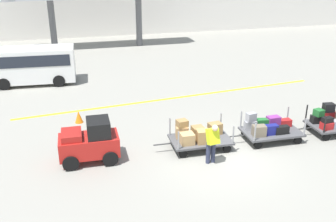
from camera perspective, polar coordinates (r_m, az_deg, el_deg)
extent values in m
plane|color=gray|center=(14.27, 7.68, -7.00)|extent=(120.00, 120.00, 0.00)
cube|color=yellow|center=(20.13, 1.44, 2.03)|extent=(16.46, 1.91, 0.01)
cylinder|color=#59595B|center=(31.81, -16.90, 12.19)|extent=(0.50, 0.50, 3.94)
cylinder|color=#59595B|center=(32.39, -4.38, 13.20)|extent=(0.50, 0.50, 3.94)
cube|color=red|center=(13.96, -11.72, -5.04)|extent=(2.13, 1.16, 0.70)
cube|color=black|center=(13.70, -10.40, -2.47)|extent=(0.83, 1.01, 0.60)
cube|color=#A51B16|center=(13.77, -14.27, -3.51)|extent=(0.73, 0.95, 0.24)
cylinder|color=black|center=(14.60, -14.40, -5.59)|extent=(0.56, 0.20, 0.56)
cylinder|color=black|center=(13.67, -14.37, -7.57)|extent=(0.56, 0.20, 0.56)
cylinder|color=black|center=(14.61, -9.05, -5.11)|extent=(0.56, 0.20, 0.56)
cylinder|color=black|center=(13.69, -8.63, -7.05)|extent=(0.56, 0.20, 0.56)
cube|color=#4C4C4F|center=(14.75, 4.89, -4.29)|extent=(2.34, 1.46, 0.08)
cylinder|color=gray|center=(14.86, 0.27, -2.32)|extent=(0.06, 0.06, 0.70)
cylinder|color=gray|center=(13.74, 1.58, -4.46)|extent=(0.06, 0.06, 0.70)
cylinder|color=gray|center=(15.47, 7.90, -1.53)|extent=(0.06, 0.06, 0.70)
cylinder|color=gray|center=(14.39, 9.75, -3.51)|extent=(0.06, 0.06, 0.70)
cylinder|color=black|center=(15.12, 1.04, -4.36)|extent=(0.32, 0.11, 0.32)
cylinder|color=black|center=(14.10, 2.28, -6.44)|extent=(0.32, 0.11, 0.32)
cylinder|color=black|center=(15.61, 7.19, -3.66)|extent=(0.32, 0.11, 0.32)
cylinder|color=black|center=(14.62, 8.82, -5.60)|extent=(0.32, 0.11, 0.32)
cylinder|color=#333333|center=(14.38, -0.82, -5.01)|extent=(0.70, 0.07, 0.05)
cube|color=tan|center=(14.70, 2.11, -3.13)|extent=(0.53, 0.47, 0.46)
cube|color=tan|center=(14.22, 2.89, -4.15)|extent=(0.50, 0.46, 0.42)
cube|color=olive|center=(14.90, 4.51, -3.03)|extent=(0.46, 0.49, 0.37)
cube|color=#A87F4C|center=(14.32, 5.23, -3.82)|extent=(0.49, 0.46, 0.51)
cube|color=olive|center=(15.10, 7.05, -2.61)|extent=(0.54, 0.43, 0.45)
cube|color=olive|center=(14.55, 2.13, -1.84)|extent=(0.45, 0.41, 0.26)
cube|color=#4C4C4F|center=(15.89, 15.22, -3.01)|extent=(2.34, 1.46, 0.08)
cylinder|color=gray|center=(15.80, 10.89, -1.21)|extent=(0.06, 0.06, 0.70)
cylinder|color=gray|center=(14.75, 12.92, -3.12)|extent=(0.06, 0.06, 0.70)
cylinder|color=gray|center=(16.76, 17.50, -0.50)|extent=(0.06, 0.06, 0.70)
cylinder|color=gray|center=(15.77, 19.84, -2.23)|extent=(0.06, 0.06, 0.70)
cylinder|color=black|center=(16.08, 11.45, -3.15)|extent=(0.32, 0.11, 0.32)
cylinder|color=black|center=(15.12, 13.31, -4.98)|extent=(0.32, 0.11, 0.32)
cylinder|color=black|center=(16.85, 16.79, -2.48)|extent=(0.32, 0.11, 0.32)
cylinder|color=black|center=(15.94, 18.88, -4.17)|extent=(0.32, 0.11, 0.32)
cylinder|color=#333333|center=(15.26, 10.24, -3.71)|extent=(0.70, 0.07, 0.05)
cube|color=#99999E|center=(15.75, 12.24, -2.08)|extent=(0.52, 0.32, 0.36)
cube|color=#726651|center=(15.24, 13.49, -2.89)|extent=(0.54, 0.41, 0.43)
cube|color=#236B2D|center=(15.97, 13.96, -1.83)|extent=(0.60, 0.37, 0.40)
cube|color=navy|center=(15.47, 15.09, -2.73)|extent=(0.57, 0.28, 0.40)
cube|color=#8C338C|center=(16.12, 15.48, -1.59)|extent=(0.52, 0.35, 0.48)
cube|color=black|center=(15.67, 16.63, -2.72)|extent=(0.58, 0.26, 0.32)
cube|color=red|center=(16.40, 16.97, -1.70)|extent=(0.58, 0.32, 0.30)
cube|color=#99999E|center=(15.62, 12.35, -0.90)|extent=(0.43, 0.32, 0.35)
cube|color=#4C4C4F|center=(17.48, 23.90, -1.86)|extent=(2.34, 1.46, 0.08)
cylinder|color=black|center=(17.22, 20.03, -0.22)|extent=(0.06, 0.06, 0.70)
cylinder|color=black|center=(16.26, 22.45, -1.88)|extent=(0.06, 0.06, 0.70)
cylinder|color=black|center=(17.51, 20.40, -2.01)|extent=(0.32, 0.11, 0.32)
cylinder|color=black|center=(16.63, 22.61, -3.61)|extent=(0.32, 0.11, 0.32)
cylinder|color=#333333|center=(16.65, 19.76, -2.48)|extent=(0.70, 0.07, 0.05)
cube|color=black|center=(17.22, 21.52, -1.12)|extent=(0.60, 0.39, 0.32)
cube|color=red|center=(16.72, 22.66, -2.03)|extent=(0.48, 0.37, 0.29)
cube|color=red|center=(17.47, 22.73, -0.75)|extent=(0.60, 0.28, 0.45)
cube|color=#236B2D|center=(17.11, 21.66, -0.21)|extent=(0.41, 0.40, 0.27)
cube|color=black|center=(16.63, 22.79, -1.24)|extent=(0.46, 0.30, 0.21)
cube|color=black|center=(17.33, 22.92, 0.48)|extent=(0.47, 0.37, 0.36)
cylinder|color=#2D334C|center=(13.72, 6.04, -6.23)|extent=(0.16, 0.16, 0.82)
cylinder|color=#2D334C|center=(13.80, 6.77, -6.07)|extent=(0.16, 0.16, 0.82)
cube|color=#D1E51E|center=(13.38, 6.73, -3.77)|extent=(0.45, 0.47, 0.61)
sphere|color=beige|center=(13.13, 7.06, -2.54)|extent=(0.22, 0.22, 0.22)
cube|color=white|center=(23.48, -19.71, 6.58)|extent=(4.92, 2.22, 1.90)
cube|color=#1E232D|center=(23.39, -19.83, 7.52)|extent=(4.54, 2.24, 0.64)
cylinder|color=black|center=(23.13, -23.35, 3.74)|extent=(0.69, 0.29, 0.68)
cylinder|color=black|center=(22.68, -16.00, 4.38)|extent=(0.69, 0.29, 0.68)
cone|color=orange|center=(17.44, -13.23, -0.85)|extent=(0.36, 0.36, 0.55)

